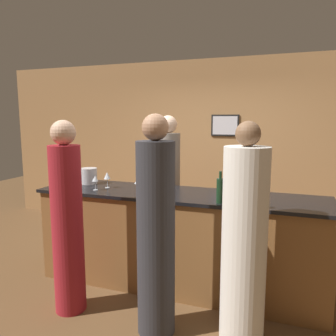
# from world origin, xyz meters

# --- Properties ---
(ground_plane) EXTENTS (14.00, 14.00, 0.00)m
(ground_plane) POSITION_xyz_m (0.00, 0.00, 0.00)
(ground_plane) COLOR brown
(back_wall) EXTENTS (8.00, 0.08, 2.80)m
(back_wall) POSITION_xyz_m (0.00, 2.01, 1.40)
(back_wall) COLOR #A37547
(back_wall) RESTS_ON ground_plane
(bar_counter) EXTENTS (3.13, 0.76, 1.06)m
(bar_counter) POSITION_xyz_m (0.00, 0.00, 0.53)
(bar_counter) COLOR brown
(bar_counter) RESTS_ON ground_plane
(bartender) EXTENTS (0.31, 0.31, 1.90)m
(bartender) POSITION_xyz_m (-0.37, 0.73, 0.90)
(bartender) COLOR gray
(bartender) RESTS_ON ground_plane
(guest_0) EXTENTS (0.33, 0.33, 1.89)m
(guest_0) POSITION_xyz_m (0.07, -0.82, 0.89)
(guest_0) COLOR #2D2D33
(guest_0) RESTS_ON ground_plane
(guest_1) EXTENTS (0.29, 0.29, 1.84)m
(guest_1) POSITION_xyz_m (-0.84, -0.80, 0.88)
(guest_1) COLOR maroon
(guest_1) RESTS_ON ground_plane
(guest_2) EXTENTS (0.36, 0.36, 1.83)m
(guest_2) POSITION_xyz_m (0.79, -0.73, 0.85)
(guest_2) COLOR silver
(guest_2) RESTS_ON ground_plane
(wine_bottle_0) EXTENTS (0.07, 0.07, 0.31)m
(wine_bottle_0) POSITION_xyz_m (0.51, -0.27, 1.18)
(wine_bottle_0) COLOR black
(wine_bottle_0) RESTS_ON bar_counter
(ice_bucket) EXTENTS (0.20, 0.20, 0.19)m
(ice_bucket) POSITION_xyz_m (-1.19, 0.12, 1.16)
(ice_bucket) COLOR silver
(ice_bucket) RESTS_ON bar_counter
(wine_glass_0) EXTENTS (0.07, 0.07, 0.17)m
(wine_glass_0) POSITION_xyz_m (-0.91, -0.18, 1.19)
(wine_glass_0) COLOR silver
(wine_glass_0) RESTS_ON bar_counter
(wine_glass_1) EXTENTS (0.08, 0.08, 0.14)m
(wine_glass_1) POSITION_xyz_m (0.81, -0.24, 1.17)
(wine_glass_1) COLOR silver
(wine_glass_1) RESTS_ON bar_counter
(wine_glass_2) EXTENTS (0.08, 0.08, 0.16)m
(wine_glass_2) POSITION_xyz_m (-0.40, -0.15, 1.19)
(wine_glass_2) COLOR silver
(wine_glass_2) RESTS_ON bar_counter
(wine_glass_3) EXTENTS (0.07, 0.07, 0.16)m
(wine_glass_3) POSITION_xyz_m (0.89, -0.34, 1.18)
(wine_glass_3) COLOR silver
(wine_glass_3) RESTS_ON bar_counter
(wine_glass_4) EXTENTS (0.06, 0.06, 0.16)m
(wine_glass_4) POSITION_xyz_m (0.48, 0.02, 1.18)
(wine_glass_4) COLOR silver
(wine_glass_4) RESTS_ON bar_counter
(wine_glass_5) EXTENTS (0.07, 0.07, 0.17)m
(wine_glass_5) POSITION_xyz_m (-1.17, -0.29, 1.19)
(wine_glass_5) COLOR silver
(wine_glass_5) RESTS_ON bar_counter
(wine_glass_6) EXTENTS (0.08, 0.08, 0.18)m
(wine_glass_6) POSITION_xyz_m (-0.85, -0.02, 1.20)
(wine_glass_6) COLOR silver
(wine_glass_6) RESTS_ON bar_counter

